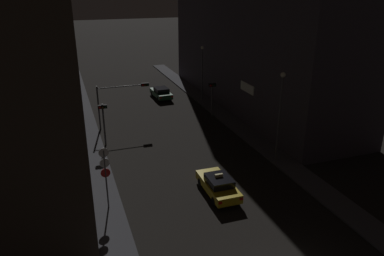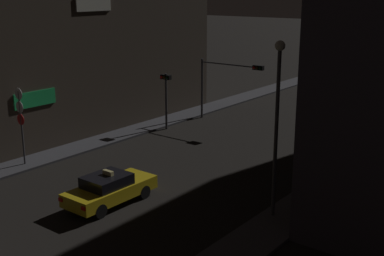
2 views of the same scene
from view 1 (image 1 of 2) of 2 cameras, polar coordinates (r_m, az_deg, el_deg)
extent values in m
cube|color=#424247|center=(40.18, -15.70, 0.15)|extent=(2.06, 55.60, 0.13)
cube|color=#424247|center=(43.41, 4.11, 2.48)|extent=(2.06, 55.60, 0.13)
cube|color=#26CC66|center=(25.87, -16.08, -3.83)|extent=(0.08, 2.80, 0.90)
cube|color=white|center=(28.93, -17.85, 9.56)|extent=(0.08, 2.80, 0.90)
cube|color=#3D3842|center=(45.25, 9.73, 17.40)|extent=(8.21, 33.47, 22.36)
cube|color=white|center=(38.60, 8.39, 6.06)|extent=(0.08, 2.80, 0.90)
cube|color=yellow|center=(26.71, 3.97, -8.80)|extent=(1.85, 4.42, 0.60)
cube|color=black|center=(26.28, 4.17, -7.96)|extent=(1.60, 2.00, 0.50)
cube|color=red|center=(24.66, 4.34, -11.31)|extent=(0.24, 0.06, 0.16)
cube|color=red|center=(25.21, 7.54, -10.66)|extent=(0.24, 0.06, 0.16)
cylinder|color=black|center=(27.71, 1.32, -8.28)|extent=(0.23, 0.64, 0.64)
cylinder|color=black|center=(28.23, 4.40, -7.75)|extent=(0.23, 0.64, 0.64)
cylinder|color=black|center=(25.53, 3.45, -11.12)|extent=(0.23, 0.64, 0.64)
cylinder|color=black|center=(26.09, 6.76, -10.46)|extent=(0.23, 0.64, 0.64)
cube|color=#F4E08C|center=(26.20, 4.10, -7.19)|extent=(0.56, 0.19, 0.20)
cube|color=#1E512D|center=(48.80, -4.73, 5.27)|extent=(2.00, 4.48, 0.60)
cube|color=black|center=(48.47, -4.68, 5.83)|extent=(1.67, 2.05, 0.50)
cube|color=red|center=(46.52, -4.79, 4.59)|extent=(0.24, 0.07, 0.16)
cube|color=red|center=(46.97, -3.04, 4.80)|extent=(0.24, 0.07, 0.16)
cylinder|color=black|center=(49.93, -6.07, 5.23)|extent=(0.25, 0.65, 0.64)
cylinder|color=black|center=(50.37, -4.32, 5.43)|extent=(0.25, 0.65, 0.64)
cylinder|color=black|center=(47.41, -5.15, 4.40)|extent=(0.25, 0.65, 0.64)
cylinder|color=black|center=(47.87, -3.31, 4.61)|extent=(0.25, 0.65, 0.64)
cylinder|color=#47474C|center=(38.67, -14.02, 2.95)|extent=(0.16, 0.16, 4.52)
cylinder|color=#47474C|center=(38.38, -10.70, 6.21)|extent=(4.82, 0.10, 0.10)
cube|color=black|center=(38.79, -7.17, 6.58)|extent=(0.80, 0.28, 0.32)
sphere|color=red|center=(38.57, -7.47, 6.48)|extent=(0.20, 0.20, 0.20)
sphere|color=#3F2D0C|center=(38.62, -7.11, 6.52)|extent=(0.20, 0.20, 0.20)
sphere|color=#0C3319|center=(38.67, -6.75, 6.55)|extent=(0.20, 0.20, 0.20)
cylinder|color=#47474C|center=(34.85, -13.24, 0.49)|extent=(0.16, 0.16, 3.93)
cube|color=black|center=(34.30, -13.48, 3.17)|extent=(0.80, 0.28, 0.32)
sphere|color=red|center=(34.11, -13.86, 3.03)|extent=(0.20, 0.20, 0.20)
sphere|color=#3F2D0C|center=(34.13, -13.44, 3.08)|extent=(0.20, 0.20, 0.20)
sphere|color=#0C3319|center=(34.15, -13.03, 3.13)|extent=(0.20, 0.20, 0.20)
cylinder|color=#47474C|center=(41.55, 3.05, 4.33)|extent=(0.16, 0.16, 3.84)
cube|color=black|center=(41.10, 3.10, 6.56)|extent=(0.80, 0.28, 0.32)
sphere|color=red|center=(40.85, 2.87, 6.47)|extent=(0.20, 0.20, 0.20)
sphere|color=#3F2D0C|center=(40.94, 3.19, 6.50)|extent=(0.20, 0.20, 0.20)
sphere|color=#0C3319|center=(41.03, 3.51, 6.53)|extent=(0.20, 0.20, 0.20)
cylinder|color=#47474C|center=(24.86, -12.94, -7.64)|extent=(0.10, 0.10, 4.11)
cylinder|color=white|center=(24.00, -13.30, -3.67)|extent=(0.64, 0.03, 0.64)
cylinder|color=white|center=(24.31, -13.16, -5.21)|extent=(0.62, 0.03, 0.62)
cylinder|color=red|center=(24.62, -13.02, -6.68)|extent=(0.61, 0.03, 0.61)
cylinder|color=#47474C|center=(30.92, 13.10, 1.15)|extent=(0.16, 0.16, 7.02)
sphere|color=#EAE5C6|center=(29.89, 13.69, 7.87)|extent=(0.42, 0.42, 0.42)
cylinder|color=#47474C|center=(46.46, 1.54, 7.99)|extent=(0.16, 0.16, 6.43)
sphere|color=#EAE5C6|center=(45.81, 1.58, 12.14)|extent=(0.39, 0.39, 0.39)
camera|label=2|loc=(26.77, 56.01, 2.32)|focal=48.00mm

